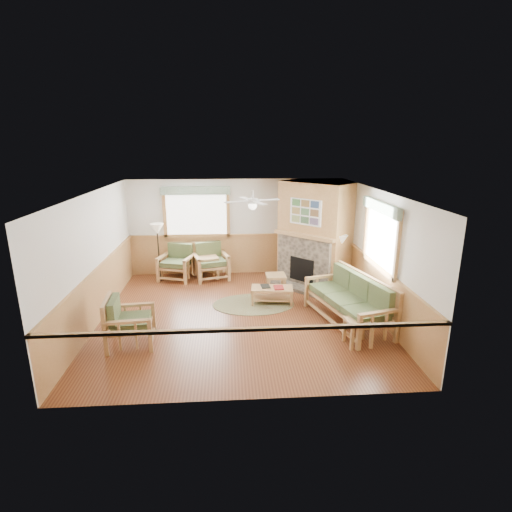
{
  "coord_description": "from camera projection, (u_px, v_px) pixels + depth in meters",
  "views": [
    {
      "loc": [
        -0.21,
        -8.1,
        3.69
      ],
      "look_at": [
        0.4,
        0.7,
        1.15
      ],
      "focal_mm": 28.0,
      "sensor_mm": 36.0,
      "label": 1
    }
  ],
  "objects": [
    {
      "name": "floor_lamp_right",
      "position": [
        339.0,
        263.0,
        10.04
      ],
      "size": [
        0.41,
        0.41,
        1.47
      ],
      "primitive_type": null,
      "rotation": [
        0.0,
        0.0,
        -0.27
      ],
      "color": "black",
      "rests_on": "floor"
    },
    {
      "name": "fireplace",
      "position": [
        315.0,
        233.0,
        10.53
      ],
      "size": [
        3.11,
        3.11,
        2.7
      ],
      "primitive_type": null,
      "rotation": [
        0.0,
        0.0,
        -0.79
      ],
      "color": "#AE7D47",
      "rests_on": "floor"
    },
    {
      "name": "end_table_sofa",
      "position": [
        358.0,
        332.0,
        7.46
      ],
      "size": [
        0.5,
        0.48,
        0.51
      ],
      "primitive_type": null,
      "rotation": [
        0.0,
        0.0,
        0.11
      ],
      "color": "tan",
      "rests_on": "floor"
    },
    {
      "name": "armchair_back_right",
      "position": [
        211.0,
        261.0,
        11.06
      ],
      "size": [
        1.08,
        1.08,
        0.99
      ],
      "primitive_type": null,
      "rotation": [
        0.0,
        0.0,
        0.27
      ],
      "color": "tan",
      "rests_on": "floor"
    },
    {
      "name": "sofa",
      "position": [
        348.0,
        300.0,
        8.3
      ],
      "size": [
        2.38,
        1.46,
        1.02
      ],
      "primitive_type": null,
      "rotation": [
        0.0,
        0.0,
        -1.3
      ],
      "color": "tan",
      "rests_on": "floor"
    },
    {
      "name": "end_table_chairs",
      "position": [
        208.0,
        267.0,
        11.1
      ],
      "size": [
        0.67,
        0.66,
        0.63
      ],
      "primitive_type": null,
      "rotation": [
        0.0,
        0.0,
        0.25
      ],
      "color": "tan",
      "rests_on": "floor"
    },
    {
      "name": "ceiling_fan",
      "position": [
        253.0,
        192.0,
        8.37
      ],
      "size": [
        1.59,
        1.59,
        0.36
      ],
      "primitive_type": null,
      "rotation": [
        0.0,
        0.0,
        0.35
      ],
      "color": "white",
      "rests_on": "ceiling"
    },
    {
      "name": "armchair_left",
      "position": [
        130.0,
        321.0,
        7.43
      ],
      "size": [
        0.92,
        0.92,
        0.94
      ],
      "primitive_type": null,
      "rotation": [
        0.0,
        0.0,
        1.67
      ],
      "color": "tan",
      "rests_on": "floor"
    },
    {
      "name": "window_right",
      "position": [
        385.0,
        201.0,
        8.1
      ],
      "size": [
        0.16,
        1.9,
        1.5
      ],
      "primitive_type": null,
      "color": "white",
      "rests_on": "wall_right"
    },
    {
      "name": "footstool",
      "position": [
        276.0,
        282.0,
        10.22
      ],
      "size": [
        0.5,
        0.5,
        0.42
      ],
      "primitive_type": null,
      "rotation": [
        0.0,
        0.0,
        0.02
      ],
      "color": "tan",
      "rests_on": "floor"
    },
    {
      "name": "book_red",
      "position": [
        279.0,
        287.0,
        9.31
      ],
      "size": [
        0.22,
        0.3,
        0.03
      ],
      "primitive_type": "cube",
      "rotation": [
        0.0,
        0.0,
        0.01
      ],
      "color": "maroon",
      "rests_on": "coffee_table"
    },
    {
      "name": "wainscot",
      "position": [
        240.0,
        292.0,
        8.65
      ],
      "size": [
        6.0,
        6.0,
        1.1
      ],
      "primitive_type": null,
      "color": "#AE7D47",
      "rests_on": "floor"
    },
    {
      "name": "wall_left",
      "position": [
        94.0,
        259.0,
        8.22
      ],
      "size": [
        0.02,
        6.0,
        2.7
      ],
      "primitive_type": "cube",
      "color": "white",
      "rests_on": "floor"
    },
    {
      "name": "wall_back",
      "position": [
        236.0,
        227.0,
        11.3
      ],
      "size": [
        6.0,
        0.02,
        2.7
      ],
      "primitive_type": "cube",
      "color": "white",
      "rests_on": "floor"
    },
    {
      "name": "braided_rug",
      "position": [
        254.0,
        304.0,
        9.37
      ],
      "size": [
        2.22,
        2.22,
        0.01
      ],
      "primitive_type": "cylinder",
      "rotation": [
        0.0,
        0.0,
        0.17
      ],
      "color": "brown",
      "rests_on": "floor"
    },
    {
      "name": "coffee_table",
      "position": [
        272.0,
        295.0,
        9.41
      ],
      "size": [
        1.02,
        0.59,
        0.39
      ],
      "primitive_type": null,
      "rotation": [
        0.0,
        0.0,
        -0.11
      ],
      "color": "tan",
      "rests_on": "floor"
    },
    {
      "name": "armchair_back_left",
      "position": [
        177.0,
        262.0,
        11.0
      ],
      "size": [
        1.07,
        1.07,
        0.97
      ],
      "primitive_type": null,
      "rotation": [
        0.0,
        0.0,
        -0.29
      ],
      "color": "tan",
      "rests_on": "floor"
    },
    {
      "name": "floor",
      "position": [
        240.0,
        315.0,
        8.8
      ],
      "size": [
        6.0,
        6.0,
        0.01
      ],
      "primitive_type": "cube",
      "color": "brown",
      "rests_on": "ground"
    },
    {
      "name": "window_back",
      "position": [
        195.0,
        186.0,
        10.86
      ],
      "size": [
        1.9,
        0.16,
        1.5
      ],
      "primitive_type": null,
      "color": "white",
      "rests_on": "wall_back"
    },
    {
      "name": "wall_front",
      "position": [
        246.0,
        316.0,
        5.55
      ],
      "size": [
        6.0,
        0.02,
        2.7
      ],
      "primitive_type": "cube",
      "color": "white",
      "rests_on": "floor"
    },
    {
      "name": "floor_lamp_left",
      "position": [
        159.0,
        252.0,
        10.88
      ],
      "size": [
        0.47,
        0.47,
        1.58
      ],
      "primitive_type": null,
      "rotation": [
        0.0,
        0.0,
        0.37
      ],
      "color": "black",
      "rests_on": "floor"
    },
    {
      "name": "book_dark",
      "position": [
        265.0,
        286.0,
        9.41
      ],
      "size": [
        0.23,
        0.29,
        0.03
      ],
      "primitive_type": "cube",
      "rotation": [
        0.0,
        0.0,
        0.1
      ],
      "color": "black",
      "rests_on": "coffee_table"
    },
    {
      "name": "ceiling",
      "position": [
        239.0,
        192.0,
        8.05
      ],
      "size": [
        6.0,
        6.0,
        0.01
      ],
      "primitive_type": "cube",
      "color": "white",
      "rests_on": "floor"
    },
    {
      "name": "wall_right",
      "position": [
        378.0,
        254.0,
        8.62
      ],
      "size": [
        0.02,
        6.0,
        2.7
      ],
      "primitive_type": "cube",
      "color": "white",
      "rests_on": "floor"
    }
  ]
}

